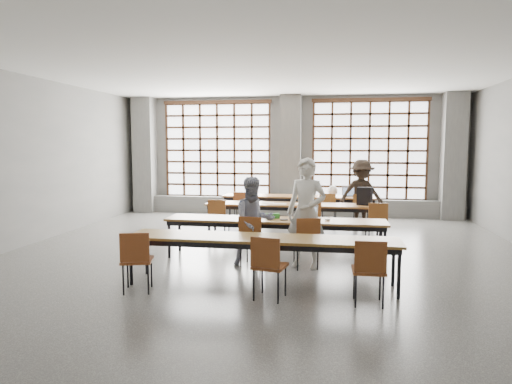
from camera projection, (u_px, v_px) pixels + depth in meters
floor at (264, 258)px, 8.38m from camera, size 11.00×11.00×0.00m
ceiling at (264, 64)px, 8.01m from camera, size 11.00×11.00×0.00m
wall_back at (291, 156)px, 13.59m from camera, size 10.00×0.00×10.00m
wall_front at (132, 200)px, 2.80m from camera, size 10.00×0.00×10.00m
wall_left at (14, 161)px, 9.01m from camera, size 0.00×11.00×11.00m
column_left at (145, 155)px, 14.05m from camera, size 0.60×0.55×3.50m
column_mid at (291, 156)px, 13.31m from camera, size 0.60×0.55×3.50m
column_right at (453, 156)px, 12.57m from camera, size 0.60×0.55×3.50m
window_left at (217, 150)px, 13.86m from camera, size 3.32×0.12×3.00m
window_right at (369, 151)px, 13.12m from camera, size 3.32×0.12×3.00m
sill_ledge at (290, 206)px, 13.55m from camera, size 9.80×0.35×0.50m
desk_row_a at (298, 198)px, 12.06m from camera, size 4.00×0.70×0.73m
desk_row_b at (293, 207)px, 10.44m from camera, size 4.00×0.70×0.73m
desk_row_c at (275, 223)px, 8.31m from camera, size 4.00×0.70×0.73m
desk_row_d at (262, 241)px, 6.70m from camera, size 4.00×0.70×0.73m
chair_back_left at (242, 205)px, 11.69m from camera, size 0.44×0.44×0.88m
chair_back_mid at (328, 207)px, 11.33m from camera, size 0.47×0.47×0.88m
chair_back_right at (361, 208)px, 11.20m from camera, size 0.44×0.44×0.88m
chair_mid_left at (218, 214)px, 10.10m from camera, size 0.44×0.44×0.88m
chair_mid_centre at (310, 217)px, 9.77m from camera, size 0.52×0.53×0.88m
chair_mid_right at (377, 219)px, 9.54m from camera, size 0.47×0.47×0.88m
chair_front_left at (252, 236)px, 7.76m from camera, size 0.47×0.48×0.88m
chair_front_right at (307, 238)px, 7.61m from camera, size 0.51×0.51×0.88m
chair_near_left at (136, 256)px, 6.38m from camera, size 0.51×0.52×0.88m
chair_near_mid at (268, 261)px, 6.07m from camera, size 0.49×0.49×0.88m
chair_near_right at (369, 266)px, 5.85m from camera, size 0.43×0.43×0.88m
student_male at (306, 213)px, 7.69m from camera, size 0.78×0.63×1.87m
student_female at (254, 221)px, 7.86m from camera, size 0.92×0.85×1.53m
student_back at (361, 194)px, 11.29m from camera, size 1.19×0.81×1.71m
laptop_front at (307, 216)px, 8.31m from camera, size 0.45×0.42×0.26m
laptop_back at (350, 194)px, 11.94m from camera, size 0.42×0.38×0.26m
mouse at (327, 220)px, 8.13m from camera, size 0.11×0.09×0.04m
green_box at (273, 216)px, 8.39m from camera, size 0.27×0.16×0.09m
phone at (284, 220)px, 8.18m from camera, size 0.14×0.10×0.01m
paper_sheet_a at (267, 203)px, 10.58m from camera, size 0.31×0.23×0.00m
paper_sheet_b at (280, 204)px, 10.44m from camera, size 0.30×0.22×0.00m
paper_sheet_c at (297, 204)px, 10.42m from camera, size 0.31×0.23×0.00m
backpack at (365, 196)px, 10.20m from camera, size 0.37×0.29×0.40m
plastic_bag at (333, 191)px, 11.94m from camera, size 0.29×0.25×0.29m
red_pouch at (137, 257)px, 6.46m from camera, size 0.21×0.11×0.06m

